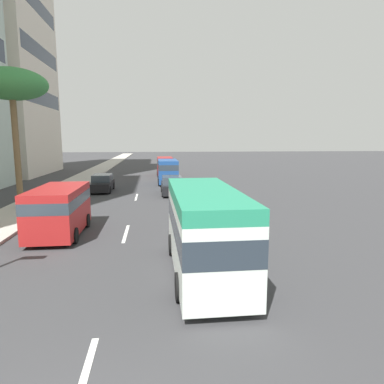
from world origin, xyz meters
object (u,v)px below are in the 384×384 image
object	(u,v)px
car_fifth	(172,186)
palm_tree	(12,86)
minibus_fourth	(204,228)
van_second	(168,170)
van_third	(59,208)
van_sixth	(165,165)
car_lead	(102,183)

from	to	relation	value
car_fifth	palm_tree	xyz separation A→B (m)	(-5.63, 10.28, 7.22)
minibus_fourth	palm_tree	world-z (taller)	palm_tree
van_second	van_third	xyz separation A→B (m)	(-18.97, 6.10, -0.10)
van_sixth	van_second	bearing A→B (deg)	-179.98
van_second	minibus_fourth	xyz separation A→B (m)	(-24.45, -0.21, 0.17)
minibus_fourth	car_lead	bearing A→B (deg)	17.74
van_third	van_sixth	size ratio (longest dim) A/B	1.02
van_sixth	palm_tree	bearing A→B (deg)	154.44
van_third	minibus_fourth	xyz separation A→B (m)	(-5.48, -6.30, 0.28)
car_fifth	car_lead	bearing A→B (deg)	68.53
palm_tree	van_second	bearing A→B (deg)	-39.02
car_fifth	van_sixth	xyz separation A→B (m)	(15.78, 0.03, 0.62)
van_second	van_sixth	bearing A→B (deg)	0.02
van_third	minibus_fourth	world-z (taller)	minibus_fourth
van_second	palm_tree	bearing A→B (deg)	140.98
van_second	car_fifth	distance (m)	7.04
car_lead	van_third	world-z (taller)	van_third
van_third	car_fifth	size ratio (longest dim) A/B	1.07
van_second	van_sixth	distance (m)	8.78
car_lead	minibus_fourth	world-z (taller)	minibus_fourth
car_fifth	van_third	bearing A→B (deg)	152.88
car_lead	van_third	distance (m)	14.41
palm_tree	car_lead	bearing A→B (deg)	-26.93
palm_tree	car_fifth	bearing A→B (deg)	-61.26
car_lead	van_third	size ratio (longest dim) A/B	0.92
minibus_fourth	van_sixth	size ratio (longest dim) A/B	1.47
minibus_fourth	palm_tree	xyz separation A→B (m)	(11.81, 10.45, 6.33)
van_second	palm_tree	distance (m)	17.52
car_lead	minibus_fourth	bearing A→B (deg)	17.74
van_sixth	palm_tree	world-z (taller)	palm_tree
van_second	van_third	bearing A→B (deg)	162.18
van_second	palm_tree	world-z (taller)	palm_tree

